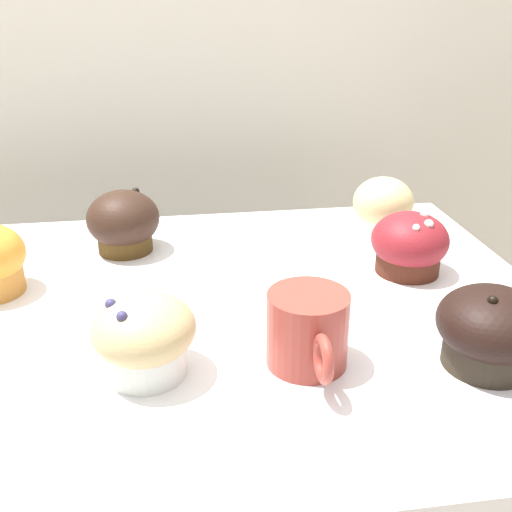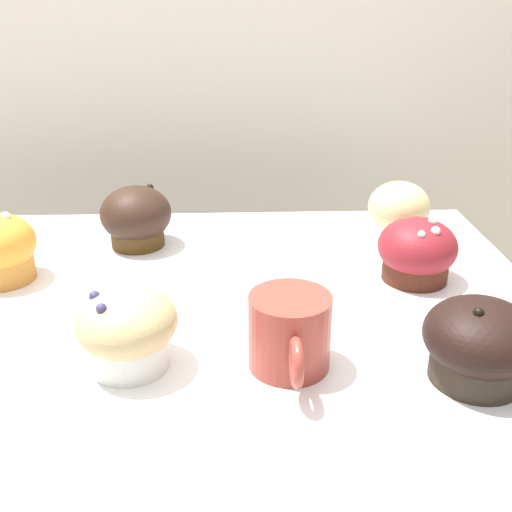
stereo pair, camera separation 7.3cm
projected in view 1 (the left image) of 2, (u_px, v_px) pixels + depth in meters
The scene contains 7 objects.
wall_back at pixel (147, 197), 1.26m from camera, with size 3.20×0.10×1.80m, color beige.
muffin_back_left at pixel (409, 245), 0.78m from camera, with size 0.10×0.10×0.09m.
muffin_back_right at pixel (383, 207), 0.90m from camera, with size 0.09×0.09×0.09m.
muffin_front_left at pixel (144, 336), 0.57m from camera, with size 0.10×0.10×0.08m.
muffin_front_right at pixel (124, 223), 0.84m from camera, with size 0.10×0.10×0.09m.
muffin_back_center at pixel (491, 329), 0.58m from camera, with size 0.11×0.11×0.09m.
coffee_cup at pixel (308, 328), 0.58m from camera, with size 0.08×0.12×0.08m.
Camera 1 is at (0.05, -0.62, 1.30)m, focal length 42.00 mm.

